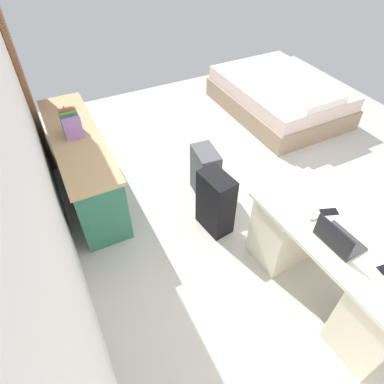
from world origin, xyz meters
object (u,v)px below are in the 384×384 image
(suitcase_spare_grey, at_px, (205,173))
(credenza, at_px, (83,165))
(computer_mouse, at_px, (313,216))
(cell_phone_by_mouse, at_px, (329,212))
(desk, at_px, (332,264))
(laptop, at_px, (337,239))
(figurine_small, at_px, (64,110))
(bed, at_px, (279,96))
(suitcase_black, at_px, (215,203))

(suitcase_spare_grey, bearing_deg, credenza, 67.83)
(computer_mouse, bearing_deg, cell_phone_by_mouse, -97.32)
(desk, relative_size, laptop, 4.58)
(desk, height_order, laptop, laptop)
(suitcase_spare_grey, height_order, cell_phone_by_mouse, cell_phone_by_mouse)
(suitcase_spare_grey, height_order, figurine_small, figurine_small)
(credenza, relative_size, computer_mouse, 18.00)
(suitcase_spare_grey, relative_size, figurine_small, 5.23)
(suitcase_spare_grey, xyz_separation_m, computer_mouse, (-1.30, -0.23, 0.47))
(credenza, distance_m, computer_mouse, 2.40)
(desk, xyz_separation_m, suitcase_spare_grey, (1.55, 0.32, -0.10))
(credenza, bearing_deg, suitcase_spare_grey, -117.83)
(bed, bearing_deg, suitcase_black, 128.54)
(bed, relative_size, cell_phone_by_mouse, 14.09)
(desk, bearing_deg, figurine_small, 29.51)
(bed, height_order, laptop, laptop)
(computer_mouse, bearing_deg, laptop, 170.98)
(computer_mouse, bearing_deg, figurine_small, 27.12)
(bed, xyz_separation_m, laptop, (-2.66, 1.64, 0.54))
(desk, bearing_deg, cell_phone_by_mouse, -14.25)
(computer_mouse, relative_size, figurine_small, 0.91)
(computer_mouse, distance_m, figurine_small, 2.75)
(laptop, bearing_deg, computer_mouse, -5.73)
(suitcase_black, xyz_separation_m, suitcase_spare_grey, (0.49, -0.15, -0.04))
(desk, relative_size, credenza, 0.82)
(suitcase_spare_grey, distance_m, cell_phone_by_mouse, 1.44)
(bed, height_order, cell_phone_by_mouse, cell_phone_by_mouse)
(desk, height_order, suitcase_black, desk)
(bed, relative_size, computer_mouse, 19.16)
(suitcase_black, relative_size, computer_mouse, 6.63)
(suitcase_spare_grey, xyz_separation_m, cell_phone_by_mouse, (-1.31, -0.38, 0.46))
(suitcase_black, bearing_deg, suitcase_spare_grey, -24.89)
(suitcase_spare_grey, distance_m, computer_mouse, 1.40)
(credenza, height_order, bed, credenza)
(computer_mouse, xyz_separation_m, figurine_small, (2.37, 1.39, 0.05))
(computer_mouse, bearing_deg, suitcase_spare_grey, 6.60)
(desk, height_order, credenza, credenza)
(desk, height_order, figurine_small, figurine_small)
(laptop, bearing_deg, suitcase_black, 18.04)
(desk, bearing_deg, computer_mouse, 19.93)
(laptop, bearing_deg, credenza, 32.05)
(suitcase_spare_grey, bearing_deg, cell_phone_by_mouse, -158.34)
(suitcase_black, height_order, cell_phone_by_mouse, cell_phone_by_mouse)
(suitcase_spare_grey, distance_m, laptop, 1.65)
(bed, height_order, suitcase_black, suitcase_black)
(suitcase_black, distance_m, computer_mouse, 0.99)
(bed, distance_m, suitcase_black, 2.54)
(suitcase_black, bearing_deg, cell_phone_by_mouse, -155.34)
(desk, height_order, cell_phone_by_mouse, cell_phone_by_mouse)
(computer_mouse, bearing_deg, suitcase_black, 21.56)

